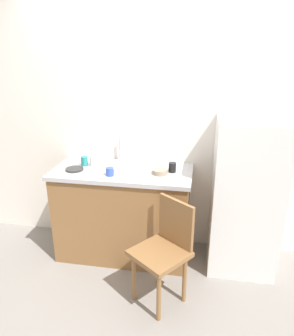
{
  "coord_description": "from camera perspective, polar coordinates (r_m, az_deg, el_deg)",
  "views": [
    {
      "loc": [
        0.52,
        -2.07,
        1.99
      ],
      "look_at": [
        0.05,
        0.6,
        0.99
      ],
      "focal_mm": 33.1,
      "sensor_mm": 36.0,
      "label": 1
    }
  ],
  "objects": [
    {
      "name": "ground_plane",
      "position": [
        2.92,
        -3.21,
        -22.74
      ],
      "size": [
        8.0,
        8.0,
        0.0
      ],
      "primitive_type": "plane",
      "color": "gray"
    },
    {
      "name": "refrigerator",
      "position": [
        3.04,
        17.6,
        -5.13
      ],
      "size": [
        0.61,
        0.57,
        1.46
      ],
      "primitive_type": "cube",
      "color": "white",
      "rests_on": "ground_plane"
    },
    {
      "name": "cabinet_base",
      "position": [
        3.21,
        -4.3,
        -8.47
      ],
      "size": [
        1.3,
        0.6,
        0.9
      ],
      "primitive_type": "cube",
      "color": "olive",
      "rests_on": "ground_plane"
    },
    {
      "name": "faucet",
      "position": [
        3.21,
        -4.9,
        3.43
      ],
      "size": [
        0.02,
        0.02,
        0.25
      ],
      "primitive_type": "cylinder",
      "color": "#B7B7BC",
      "rests_on": "countertop"
    },
    {
      "name": "countertop",
      "position": [
        3.01,
        -4.53,
        -0.64
      ],
      "size": [
        1.34,
        0.64,
        0.04
      ],
      "primitive_type": "cube",
      "color": "#B7B7BC",
      "rests_on": "cabinet_base"
    },
    {
      "name": "dish_tray",
      "position": [
        2.96,
        -3.41,
        -0.06
      ],
      "size": [
        0.28,
        0.2,
        0.05
      ],
      "primitive_type": "cube",
      "color": "white",
      "rests_on": "countertop"
    },
    {
      "name": "chair",
      "position": [
        2.62,
        3.31,
        -14.44
      ],
      "size": [
        0.56,
        0.56,
        0.89
      ],
      "rotation": [
        0.0,
        0.0,
        -0.66
      ],
      "color": "olive",
      "rests_on": "ground_plane"
    },
    {
      "name": "cup_black",
      "position": [
        2.92,
        4.67,
        0.12
      ],
      "size": [
        0.07,
        0.07,
        0.09
      ],
      "primitive_type": "cylinder",
      "color": "black",
      "rests_on": "countertop"
    },
    {
      "name": "hotplate",
      "position": [
        3.05,
        -13.21,
        -0.21
      ],
      "size": [
        0.17,
        0.17,
        0.02
      ],
      "primitive_type": "cylinder",
      "color": "#2D2D2D",
      "rests_on": "countertop"
    },
    {
      "name": "cup_white",
      "position": [
        3.12,
        -9.8,
        1.26
      ],
      "size": [
        0.08,
        0.08,
        0.1
      ],
      "primitive_type": "cylinder",
      "color": "white",
      "rests_on": "countertop"
    },
    {
      "name": "back_wall",
      "position": [
        3.18,
        0.41,
        8.15
      ],
      "size": [
        4.8,
        0.1,
        2.64
      ],
      "primitive_type": "cube",
      "color": "white",
      "rests_on": "ground_plane"
    },
    {
      "name": "terracotta_bowl",
      "position": [
        2.88,
        2.4,
        -0.66
      ],
      "size": [
        0.15,
        0.15,
        0.05
      ],
      "primitive_type": "cylinder",
      "color": "gray",
      "rests_on": "countertop"
    },
    {
      "name": "cup_teal",
      "position": [
        3.15,
        -11.46,
        1.28
      ],
      "size": [
        0.07,
        0.07,
        0.09
      ],
      "primitive_type": "cylinder",
      "color": "teal",
      "rests_on": "countertop"
    },
    {
      "name": "cup_blue",
      "position": [
        2.85,
        -6.88,
        -0.67
      ],
      "size": [
        0.07,
        0.07,
        0.08
      ],
      "primitive_type": "cylinder",
      "color": "blue",
      "rests_on": "countertop"
    }
  ]
}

